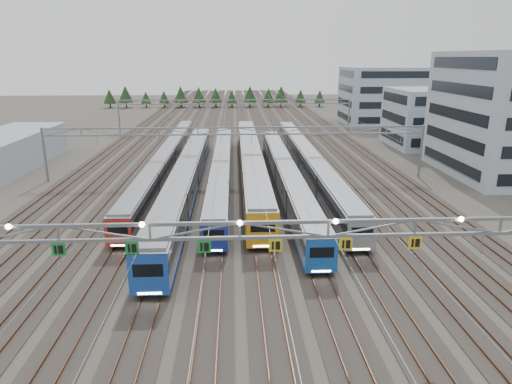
{
  "coord_description": "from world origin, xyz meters",
  "views": [
    {
      "loc": [
        -0.26,
        -26.73,
        17.75
      ],
      "look_at": [
        2.03,
        21.19,
        3.5
      ],
      "focal_mm": 32.0,
      "sensor_mm": 36.0,
      "label": 1
    }
  ],
  "objects_px": {
    "depot_bldg_mid": "(427,118)",
    "west_shed": "(5,151)",
    "train_f": "(308,160)",
    "gantry_near": "(239,234)",
    "train_a": "(167,158)",
    "train_b": "(187,175)",
    "gantry_far": "(235,106)",
    "train_d": "(251,160)",
    "gantry_mid": "(236,137)",
    "depot_bldg_north": "(385,96)",
    "train_e": "(285,174)",
    "train_c": "(221,167)"
  },
  "relations": [
    {
      "from": "depot_bldg_mid",
      "to": "west_shed",
      "type": "relative_size",
      "value": 0.53
    },
    {
      "from": "train_f",
      "to": "gantry_near",
      "type": "distance_m",
      "value": 45.05
    },
    {
      "from": "train_a",
      "to": "train_b",
      "type": "relative_size",
      "value": 1.12
    },
    {
      "from": "gantry_near",
      "to": "gantry_far",
      "type": "bearing_deg",
      "value": 89.97
    },
    {
      "from": "depot_bldg_mid",
      "to": "train_d",
      "type": "bearing_deg",
      "value": -148.98
    },
    {
      "from": "gantry_mid",
      "to": "depot_bldg_north",
      "type": "xyz_separation_m",
      "value": [
        40.98,
        58.27,
        1.19
      ]
    },
    {
      "from": "depot_bldg_north",
      "to": "train_e",
      "type": "bearing_deg",
      "value": -118.24
    },
    {
      "from": "train_a",
      "to": "depot_bldg_mid",
      "type": "distance_m",
      "value": 53.63
    },
    {
      "from": "train_e",
      "to": "gantry_near",
      "type": "distance_m",
      "value": 35.67
    },
    {
      "from": "depot_bldg_north",
      "to": "train_b",
      "type": "bearing_deg",
      "value": -126.53
    },
    {
      "from": "train_a",
      "to": "west_shed",
      "type": "bearing_deg",
      "value": 174.42
    },
    {
      "from": "train_c",
      "to": "depot_bldg_north",
      "type": "bearing_deg",
      "value": 53.54
    },
    {
      "from": "train_d",
      "to": "train_f",
      "type": "bearing_deg",
      "value": 2.49
    },
    {
      "from": "gantry_near",
      "to": "depot_bldg_north",
      "type": "distance_m",
      "value": 106.6
    },
    {
      "from": "train_a",
      "to": "gantry_far",
      "type": "height_order",
      "value": "gantry_far"
    },
    {
      "from": "train_e",
      "to": "depot_bldg_north",
      "type": "relative_size",
      "value": 2.49
    },
    {
      "from": "train_f",
      "to": "gantry_near",
      "type": "height_order",
      "value": "gantry_near"
    },
    {
      "from": "train_c",
      "to": "train_f",
      "type": "xyz_separation_m",
      "value": [
        13.5,
        3.45,
        0.13
      ]
    },
    {
      "from": "train_d",
      "to": "gantry_mid",
      "type": "xyz_separation_m",
      "value": [
        -2.25,
        -2.81,
        4.11
      ]
    },
    {
      "from": "train_c",
      "to": "west_shed",
      "type": "bearing_deg",
      "value": 164.98
    },
    {
      "from": "train_d",
      "to": "gantry_mid",
      "type": "distance_m",
      "value": 5.46
    },
    {
      "from": "train_c",
      "to": "depot_bldg_mid",
      "type": "relative_size",
      "value": 3.49
    },
    {
      "from": "train_a",
      "to": "train_c",
      "type": "height_order",
      "value": "train_a"
    },
    {
      "from": "train_b",
      "to": "depot_bldg_north",
      "type": "distance_m",
      "value": 80.37
    },
    {
      "from": "depot_bldg_north",
      "to": "west_shed",
      "type": "bearing_deg",
      "value": -148.36
    },
    {
      "from": "train_b",
      "to": "gantry_near",
      "type": "xyz_separation_m",
      "value": [
        6.7,
        -33.95,
        4.86
      ]
    },
    {
      "from": "train_e",
      "to": "depot_bldg_mid",
      "type": "distance_m",
      "value": 44.53
    },
    {
      "from": "train_a",
      "to": "west_shed",
      "type": "height_order",
      "value": "west_shed"
    },
    {
      "from": "train_c",
      "to": "west_shed",
      "type": "height_order",
      "value": "west_shed"
    },
    {
      "from": "train_c",
      "to": "train_d",
      "type": "xyz_separation_m",
      "value": [
        4.5,
        3.06,
        0.37
      ]
    },
    {
      "from": "train_b",
      "to": "train_e",
      "type": "relative_size",
      "value": 1.09
    },
    {
      "from": "train_a",
      "to": "gantry_mid",
      "type": "bearing_deg",
      "value": -31.08
    },
    {
      "from": "depot_bldg_north",
      "to": "train_c",
      "type": "bearing_deg",
      "value": -126.46
    },
    {
      "from": "train_c",
      "to": "gantry_far",
      "type": "relative_size",
      "value": 0.99
    },
    {
      "from": "train_b",
      "to": "train_f",
      "type": "relative_size",
      "value": 0.94
    },
    {
      "from": "gantry_mid",
      "to": "train_e",
      "type": "bearing_deg",
      "value": -39.01
    },
    {
      "from": "gantry_near",
      "to": "depot_bldg_north",
      "type": "height_order",
      "value": "depot_bldg_north"
    },
    {
      "from": "gantry_far",
      "to": "train_b",
      "type": "bearing_deg",
      "value": -97.51
    },
    {
      "from": "gantry_mid",
      "to": "gantry_near",
      "type": "bearing_deg",
      "value": -90.07
    },
    {
      "from": "train_f",
      "to": "depot_bldg_mid",
      "type": "bearing_deg",
      "value": 38.02
    },
    {
      "from": "gantry_mid",
      "to": "depot_bldg_north",
      "type": "relative_size",
      "value": 2.56
    },
    {
      "from": "train_b",
      "to": "depot_bldg_north",
      "type": "bearing_deg",
      "value": 53.47
    },
    {
      "from": "gantry_mid",
      "to": "depot_bldg_mid",
      "type": "xyz_separation_m",
      "value": [
        39.06,
        24.95,
        -0.59
      ]
    },
    {
      "from": "gantry_mid",
      "to": "depot_bldg_mid",
      "type": "bearing_deg",
      "value": 32.57
    },
    {
      "from": "west_shed",
      "to": "train_c",
      "type": "bearing_deg",
      "value": -15.02
    },
    {
      "from": "train_b",
      "to": "depot_bldg_mid",
      "type": "relative_size",
      "value": 3.73
    },
    {
      "from": "train_c",
      "to": "depot_bldg_north",
      "type": "height_order",
      "value": "depot_bldg_north"
    },
    {
      "from": "train_d",
      "to": "train_e",
      "type": "distance_m",
      "value": 9.42
    },
    {
      "from": "train_a",
      "to": "train_c",
      "type": "xyz_separation_m",
      "value": [
        9.0,
        -7.03,
        -0.0
      ]
    },
    {
      "from": "gantry_far",
      "to": "depot_bldg_mid",
      "type": "bearing_deg",
      "value": -27.18
    }
  ]
}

